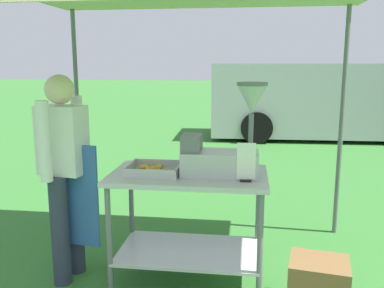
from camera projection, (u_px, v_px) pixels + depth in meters
name	position (u px, v px, depth m)	size (l,w,h in m)	color
ground_plane	(217.00, 149.00, 8.39)	(70.00, 70.00, 0.00)	#33702D
donut_cart	(189.00, 204.00, 3.19)	(1.18, 0.70, 0.87)	#B7B7BC
donut_tray	(153.00, 171.00, 3.13)	(0.39, 0.34, 0.07)	#B7B7BC
donut_fryer	(225.00, 147.00, 3.04)	(0.61, 0.28, 0.68)	#B7B7BC
menu_sign	(246.00, 165.00, 2.90)	(0.13, 0.05, 0.28)	black
vendor	(65.00, 168.00, 3.19)	(0.46, 0.54, 1.61)	#2D3347
supply_crate	(318.00, 284.00, 2.91)	(0.45, 0.41, 0.35)	brown
van_silver	(324.00, 99.00, 9.60)	(5.21, 2.23, 1.69)	#BCBCC1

